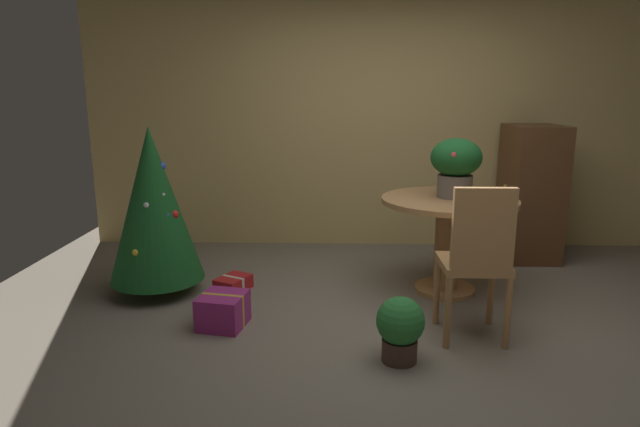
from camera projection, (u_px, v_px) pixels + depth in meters
The scene contains 10 objects.
ground_plane at pixel (403, 332), 3.61m from camera, with size 6.60×6.60×0.00m, color #756B5B.
back_wall_panel at pixel (380, 120), 5.47m from camera, with size 6.00×0.10×2.60m, color tan.
round_dining_table at pixel (448, 226), 4.23m from camera, with size 1.06×1.06×0.77m.
flower_vase at pixel (456, 164), 4.16m from camera, with size 0.39×0.39×0.46m.
wooden_chair_near at pixel (477, 256), 3.37m from camera, with size 0.42×0.41×1.03m.
holiday_tree at pixel (153, 205), 4.17m from camera, with size 0.73×0.73×1.33m.
gift_box_red at pixel (233, 284), 4.37m from camera, with size 0.31×0.34×0.11m.
gift_box_purple at pixel (223, 310), 3.69m from camera, with size 0.35×0.36×0.23m.
wooden_cabinet at pixel (530, 193), 5.13m from camera, with size 0.50×0.65×1.28m.
potted_plant at pixel (400, 327), 3.19m from camera, with size 0.29×0.29×0.40m.
Camera 1 is at (-0.47, -3.36, 1.59)m, focal length 30.08 mm.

